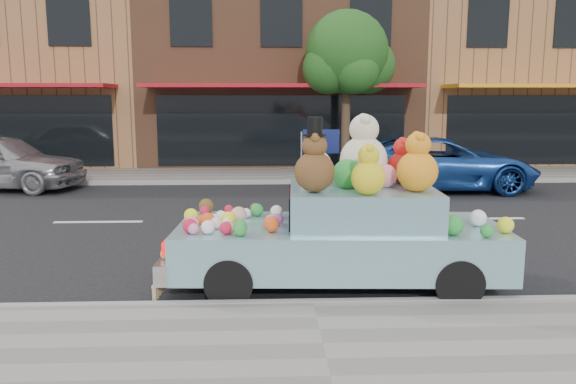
{
  "coord_description": "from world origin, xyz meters",
  "views": [
    {
      "loc": [
        -0.55,
        -11.39,
        2.53
      ],
      "look_at": [
        -0.25,
        -3.83,
        1.25
      ],
      "focal_mm": 35.0,
      "sensor_mm": 36.0,
      "label": 1
    }
  ],
  "objects": [
    {
      "name": "ground",
      "position": [
        0.0,
        0.0,
        0.0
      ],
      "size": [
        120.0,
        120.0,
        0.0
      ],
      "primitive_type": "plane",
      "color": "black",
      "rests_on": "ground"
    },
    {
      "name": "near_sidewalk",
      "position": [
        0.0,
        -6.5,
        0.06
      ],
      "size": [
        60.0,
        3.0,
        0.12
      ],
      "primitive_type": "cube",
      "color": "gray",
      "rests_on": "ground"
    },
    {
      "name": "far_sidewalk",
      "position": [
        0.0,
        6.5,
        0.06
      ],
      "size": [
        60.0,
        3.0,
        0.12
      ],
      "primitive_type": "cube",
      "color": "gray",
      "rests_on": "ground"
    },
    {
      "name": "near_kerb",
      "position": [
        0.0,
        -5.0,
        0.07
      ],
      "size": [
        60.0,
        0.12,
        0.13
      ],
      "primitive_type": "cube",
      "color": "gray",
      "rests_on": "ground"
    },
    {
      "name": "far_kerb",
      "position": [
        0.0,
        5.0,
        0.07
      ],
      "size": [
        60.0,
        0.12,
        0.13
      ],
      "primitive_type": "cube",
      "color": "gray",
      "rests_on": "ground"
    },
    {
      "name": "storefront_left",
      "position": [
        -10.0,
        11.97,
        3.64
      ],
      "size": [
        10.0,
        9.8,
        7.3
      ],
      "color": "#8E5E3B",
      "rests_on": "ground"
    },
    {
      "name": "storefront_mid",
      "position": [
        0.0,
        11.97,
        3.64
      ],
      "size": [
        10.0,
        9.8,
        7.3
      ],
      "color": "brown",
      "rests_on": "ground"
    },
    {
      "name": "storefront_right",
      "position": [
        10.0,
        11.97,
        3.64
      ],
      "size": [
        10.0,
        9.8,
        7.3
      ],
      "color": "#8E5E3B",
      "rests_on": "ground"
    },
    {
      "name": "street_tree",
      "position": [
        2.03,
        6.55,
        3.69
      ],
      "size": [
        3.0,
        2.7,
        5.22
      ],
      "color": "#38281C",
      "rests_on": "ground"
    },
    {
      "name": "car_blue",
      "position": [
        4.21,
        3.73,
        0.73
      ],
      "size": [
        5.28,
        2.5,
        1.46
      ],
      "primitive_type": "imported",
      "rotation": [
        0.0,
        0.0,
        1.55
      ],
      "color": "#1C479C",
      "rests_on": "ground"
    },
    {
      "name": "art_car",
      "position": [
        0.47,
        -4.1,
        0.82
      ],
      "size": [
        4.56,
        1.96,
        2.31
      ],
      "rotation": [
        0.0,
        0.0,
        -0.05
      ],
      "color": "black",
      "rests_on": "ground"
    }
  ]
}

